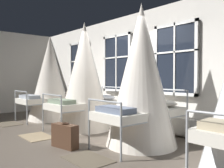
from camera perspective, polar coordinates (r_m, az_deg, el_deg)
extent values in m
plane|color=brown|center=(5.42, -1.93, -12.53)|extent=(19.34, 19.34, 0.00)
cube|color=silver|center=(6.22, 7.93, 3.34)|extent=(10.45, 0.10, 3.03)
cube|color=black|center=(8.38, -7.92, 4.36)|extent=(1.12, 0.02, 1.64)
cube|color=silver|center=(8.38, -7.90, -0.99)|extent=(1.12, 0.06, 0.07)
cube|color=silver|center=(8.45, -7.94, 9.66)|extent=(1.12, 0.06, 0.07)
cube|color=silver|center=(8.82, -9.80, 4.21)|extent=(0.07, 0.06, 1.64)
cube|color=silver|center=(7.94, -5.83, 4.52)|extent=(0.07, 0.06, 1.64)
cube|color=silver|center=(8.38, -7.92, 4.36)|extent=(0.04, 0.06, 1.64)
cube|color=silver|center=(8.39, -7.92, 5.48)|extent=(1.12, 0.06, 0.04)
cube|color=black|center=(6.83, 1.11, 5.02)|extent=(1.12, 0.02, 1.64)
cube|color=silver|center=(6.83, 1.11, -1.54)|extent=(1.12, 0.06, 0.07)
cube|color=silver|center=(6.93, 1.11, 11.50)|extent=(1.12, 0.06, 0.07)
cube|color=silver|center=(7.23, -1.71, 4.83)|extent=(0.07, 0.06, 1.64)
cube|color=silver|center=(6.45, 4.27, 5.23)|extent=(0.07, 0.06, 1.64)
cube|color=silver|center=(6.83, 1.11, 5.02)|extent=(0.04, 0.06, 1.64)
cube|color=silver|center=(6.85, 1.11, 6.39)|extent=(1.12, 0.06, 0.04)
cube|color=black|center=(5.55, 14.85, 5.79)|extent=(1.12, 0.02, 1.64)
cube|color=silver|center=(5.55, 14.80, -2.30)|extent=(1.12, 0.06, 0.07)
cube|color=silver|center=(5.66, 14.90, 13.71)|extent=(1.12, 0.06, 0.07)
cube|color=silver|center=(5.86, 10.55, 5.58)|extent=(0.07, 0.06, 1.64)
cube|color=silver|center=(5.27, 19.63, 5.98)|extent=(0.07, 0.06, 1.64)
cube|color=silver|center=(5.55, 14.85, 5.79)|extent=(0.04, 0.06, 1.64)
cube|color=silver|center=(5.57, 14.86, 7.47)|extent=(1.12, 0.06, 0.04)
cube|color=silver|center=(6.21, 7.09, -8.37)|extent=(6.45, 0.10, 0.36)
cylinder|color=#9EA3A8|center=(8.65, -10.41, -3.75)|extent=(0.04, 0.04, 1.05)
cylinder|color=#9EA3A8|center=(7.93, -7.10, -4.22)|extent=(0.04, 0.04, 1.05)
cylinder|color=#9EA3A8|center=(7.83, -22.18, -4.87)|extent=(0.04, 0.04, 0.92)
cylinder|color=#9EA3A8|center=(7.03, -19.73, -5.56)|extent=(0.04, 0.04, 0.92)
cylinder|color=#9EA3A8|center=(8.19, -16.00, -3.95)|extent=(0.07, 1.88, 0.03)
cylinder|color=#9EA3A8|center=(7.43, -13.03, -4.48)|extent=(0.07, 1.88, 0.03)
cylinder|color=#9EA3A8|center=(8.25, -8.84, -0.35)|extent=(0.86, 0.05, 0.03)
cylinder|color=#9EA3A8|center=(7.39, -21.06, -1.66)|extent=(0.86, 0.05, 0.03)
cube|color=silver|center=(7.80, -14.59, -3.64)|extent=(0.92, 1.91, 0.16)
ellipsoid|color=beige|center=(8.14, -10.24, -2.36)|extent=(0.67, 0.41, 0.14)
cube|color=#8C939E|center=(7.50, -19.19, -2.90)|extent=(0.72, 0.38, 0.10)
cone|color=silver|center=(7.77, -14.63, 1.45)|extent=(1.38, 1.38, 2.63)
cylinder|color=#9EA3A8|center=(7.11, -2.48, -4.86)|extent=(0.04, 0.04, 1.05)
cylinder|color=#9EA3A8|center=(6.48, 2.46, -5.49)|extent=(0.04, 0.04, 1.05)
cylinder|color=#9EA3A8|center=(6.10, -16.20, -6.61)|extent=(0.04, 0.04, 0.92)
cylinder|color=#9EA3A8|center=(5.35, -12.05, -7.72)|extent=(0.04, 0.04, 0.92)
cylinder|color=#9EA3A8|center=(6.55, -8.80, -5.26)|extent=(0.08, 1.88, 0.03)
cylinder|color=#9EA3A8|center=(5.86, -4.08, -6.06)|extent=(0.08, 1.88, 0.03)
cylinder|color=#9EA3A8|center=(6.75, -0.12, -0.74)|extent=(0.86, 0.05, 0.03)
cylinder|color=#9EA3A8|center=(5.67, -14.29, -2.54)|extent=(0.86, 0.05, 0.03)
cube|color=silver|center=(6.19, -6.57, -4.93)|extent=(0.93, 1.92, 0.16)
ellipsoid|color=silver|center=(6.61, -1.66, -3.22)|extent=(0.67, 0.42, 0.14)
cube|color=slate|center=(5.81, -12.01, -4.11)|extent=(0.72, 0.38, 0.10)
cone|color=silver|center=(6.15, -6.59, 2.05)|extent=(1.38, 1.38, 2.75)
cylinder|color=#9EA3A8|center=(5.71, 10.15, -6.46)|extent=(0.04, 0.04, 1.05)
cylinder|color=#9EA3A8|center=(5.22, 17.60, -7.27)|extent=(0.04, 0.04, 1.05)
cylinder|color=#9EA3A8|center=(4.45, -5.52, -9.58)|extent=(0.04, 0.04, 0.92)
cylinder|color=#9EA3A8|center=(3.79, 2.19, -11.53)|extent=(0.04, 0.04, 0.92)
cylinder|color=#9EA3A8|center=(5.02, 3.33, -7.32)|extent=(0.05, 1.88, 0.03)
cylinder|color=#9EA3A8|center=(4.45, 11.17, -8.49)|extent=(0.05, 1.88, 0.03)
cylinder|color=#9EA3A8|center=(5.40, 13.74, -1.35)|extent=(0.86, 0.04, 0.03)
cylinder|color=#9EA3A8|center=(4.04, -1.99, -4.11)|extent=(0.86, 0.04, 0.03)
cube|color=silver|center=(4.71, 7.01, -6.96)|extent=(0.90, 1.90, 0.16)
ellipsoid|color=silver|center=(5.23, 12.18, -4.51)|extent=(0.66, 0.40, 0.14)
cube|color=slate|center=(4.22, 0.78, -6.18)|extent=(0.71, 0.37, 0.10)
cone|color=silver|center=(4.66, 7.04, 2.31)|extent=(1.38, 1.38, 2.76)
cylinder|color=#9EA3A8|center=(3.09, 17.56, -14.61)|extent=(0.04, 0.04, 0.92)
cylinder|color=#9EA3A8|center=(3.89, 24.56, -10.05)|extent=(0.08, 1.88, 0.03)
cylinder|color=#9EA3A8|center=(2.81, 25.35, -6.72)|extent=(0.86, 0.05, 0.03)
cube|color=brown|center=(7.45, -23.67, -8.74)|extent=(0.82, 0.60, 0.01)
cube|color=#8E7A5B|center=(5.66, -17.59, -11.94)|extent=(0.81, 0.57, 0.01)
cube|color=brown|center=(4.01, -5.84, -17.53)|extent=(0.80, 0.57, 0.01)
cube|color=#472D1E|center=(4.65, -11.24, -12.11)|extent=(0.59, 0.30, 0.44)
cube|color=tan|center=(4.72, -10.24, -11.91)|extent=(0.50, 0.10, 0.03)
torus|color=#472D1E|center=(4.60, -11.25, -9.27)|extent=(0.17, 0.17, 0.02)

